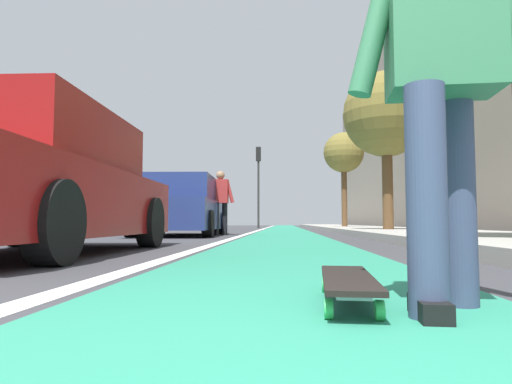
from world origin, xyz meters
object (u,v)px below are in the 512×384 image
skateboard (348,281)px  parked_car_mid (181,208)px  street_tree_far (344,154)px  skater_person (441,64)px  street_tree_mid (386,115)px  traffic_light (258,172)px  parked_car_near (32,185)px  pedestrian_distant (220,198)px

skateboard → parked_car_mid: bearing=17.1°
parked_car_mid → street_tree_far: street_tree_far is taller
skateboard → skater_person: bearing=-113.3°
street_tree_mid → street_tree_far: bearing=0.0°
skateboard → parked_car_mid: 9.73m
traffic_light → street_tree_far: size_ratio=1.02×
skateboard → parked_car_mid: size_ratio=0.19×
parked_car_mid → skater_person: bearing=-161.3°
street_tree_mid → skater_person: bearing=168.3°
skater_person → traffic_light: (23.76, 2.06, 2.25)m
parked_car_mid → traffic_light: bearing=-4.5°
skater_person → street_tree_mid: 11.03m
parked_car_near → street_tree_mid: 9.79m
skater_person → skateboard: bearing=66.7°
street_tree_far → pedestrian_distant: size_ratio=2.72×
parked_car_near → traffic_light: bearing=-3.3°
parked_car_near → pedestrian_distant: pedestrian_distant is taller
parked_car_near → street_tree_far: (16.47, -5.45, 2.82)m
traffic_light → street_tree_mid: traffic_light is taller
street_tree_mid → pedestrian_distant: street_tree_mid is taller
skater_person → traffic_light: traffic_light is taller
street_tree_mid → street_tree_far: 8.75m
traffic_light → street_tree_far: bearing=-136.3°
parked_car_near → skater_person: bearing=-131.0°
skater_person → street_tree_far: bearing=-6.5°
skateboard → pedestrian_distant: bearing=11.1°
parked_car_near → street_tree_mid: size_ratio=0.95×
parked_car_mid → pedestrian_distant: (0.43, -0.94, 0.26)m
traffic_light → street_tree_far: traffic_light is taller
street_tree_far → skateboard: bearing=172.4°
parked_car_near → parked_car_mid: bearing=-0.5°
parked_car_mid → pedestrian_distant: pedestrian_distant is taller
traffic_light → parked_car_mid: bearing=175.5°
skater_person → street_tree_mid: (10.56, -2.19, 2.32)m
traffic_light → street_tree_mid: (-13.20, -4.26, 0.07)m
skater_person → parked_car_near: 4.33m
skater_person → parked_car_near: size_ratio=0.39×
parked_car_near → traffic_light: traffic_light is taller
skateboard → skater_person: size_ratio=0.52×
parked_car_near → street_tree_mid: street_tree_mid is taller
street_tree_far → parked_car_mid: bearing=151.4°
skater_person → traffic_light: 23.95m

